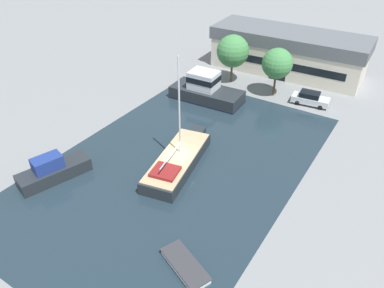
{
  "coord_description": "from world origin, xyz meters",
  "views": [
    {
      "loc": [
        17.17,
        -24.04,
        22.36
      ],
      "look_at": [
        0.0,
        2.63,
        1.0
      ],
      "focal_mm": 35.0,
      "sensor_mm": 36.0,
      "label": 1
    }
  ],
  "objects": [
    {
      "name": "cabin_boat",
      "position": [
        -8.56,
        -7.98,
        0.92
      ],
      "size": [
        4.09,
        6.96,
        2.53
      ],
      "rotation": [
        0.0,
        0.0,
        -0.3
      ],
      "color": "#23282D",
      "rests_on": "water_canal"
    },
    {
      "name": "sailboat_moored",
      "position": [
        0.13,
        -0.09,
        0.7
      ],
      "size": [
        5.28,
        11.52,
        11.07
      ],
      "rotation": [
        0.0,
        0.0,
        0.2
      ],
      "color": "#23282D",
      "rests_on": "water_canal"
    },
    {
      "name": "warehouse_building",
      "position": [
        0.34,
        28.09,
        3.04
      ],
      "size": [
        22.43,
        8.53,
        6.0
      ],
      "rotation": [
        0.0,
        0.0,
        0.04
      ],
      "color": "beige",
      "rests_on": "ground"
    },
    {
      "name": "water_canal",
      "position": [
        0.0,
        0.0,
        0.0
      ],
      "size": [
        22.21,
        35.03,
        0.01
      ],
      "primitive_type": "cube",
      "color": "#1E2D38",
      "rests_on": "ground"
    },
    {
      "name": "ground_plane",
      "position": [
        0.0,
        0.0,
        0.0
      ],
      "size": [
        440.0,
        440.0,
        0.0
      ],
      "primitive_type": "plane",
      "color": "gray"
    },
    {
      "name": "parked_car",
      "position": [
        6.84,
        19.55,
        0.84
      ],
      "size": [
        4.75,
        2.37,
        1.69
      ],
      "rotation": [
        0.0,
        0.0,
        4.83
      ],
      "color": "silver",
      "rests_on": "ground"
    },
    {
      "name": "motor_cruiser",
      "position": [
        -4.95,
        13.58,
        1.35
      ],
      "size": [
        9.51,
        4.43,
        3.77
      ],
      "rotation": [
        0.0,
        0.0,
        1.62
      ],
      "color": "#23282D",
      "rests_on": "water_canal"
    },
    {
      "name": "quay_tree_near_building",
      "position": [
        1.97,
        19.48,
        4.44
      ],
      "size": [
        3.89,
        3.89,
        6.4
      ],
      "color": "brown",
      "rests_on": "ground"
    },
    {
      "name": "small_dinghy",
      "position": [
        7.43,
        -9.8,
        0.27
      ],
      "size": [
        4.59,
        3.24,
        0.53
      ],
      "rotation": [
        0.0,
        0.0,
        1.16
      ],
      "color": "white",
      "rests_on": "water_canal"
    },
    {
      "name": "quay_tree_by_water",
      "position": [
        -4.81,
        20.36,
        4.45
      ],
      "size": [
        4.4,
        4.4,
        6.66
      ],
      "color": "brown",
      "rests_on": "ground"
    }
  ]
}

